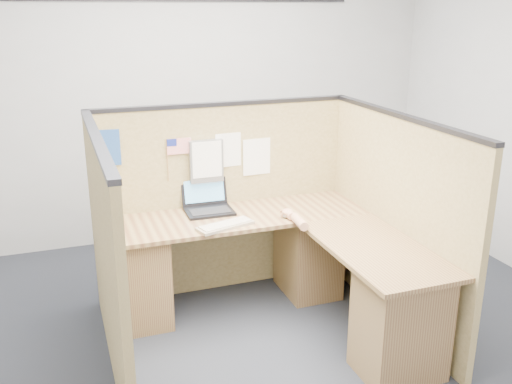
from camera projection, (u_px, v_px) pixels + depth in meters
name	position (u px, v px, depth m)	size (l,w,h in m)	color
floor	(268.00, 348.00, 3.88)	(5.00, 5.00, 0.00)	#1F242D
wall_back	(185.00, 96.00, 5.46)	(5.00, 5.00, 0.00)	#AEB0B3
cubicle_partitions	(247.00, 222.00, 4.02)	(2.06, 1.83, 1.53)	olive
l_desk	(278.00, 274.00, 4.07)	(1.95, 1.75, 0.73)	brown
laptop	(207.00, 202.00, 4.35)	(0.36, 0.34, 0.26)	black
keyboard	(225.00, 225.00, 4.02)	(0.44, 0.25, 0.03)	gray
mouse	(287.00, 215.00, 4.21)	(0.10, 0.06, 0.04)	#B9B9BE
hand_forearm	(295.00, 219.00, 4.09)	(0.10, 0.35, 0.07)	tan
blue_poster	(106.00, 148.00, 4.07)	(0.20, 0.00, 0.26)	#204897
american_flag	(177.00, 148.00, 4.24)	(0.19, 0.01, 0.32)	olive
file_holder	(206.00, 161.00, 4.33)	(0.26, 0.05, 0.33)	slate
paper_left	(228.00, 150.00, 4.39)	(0.21, 0.00, 0.26)	white
paper_right	(257.00, 157.00, 4.49)	(0.23, 0.00, 0.29)	white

